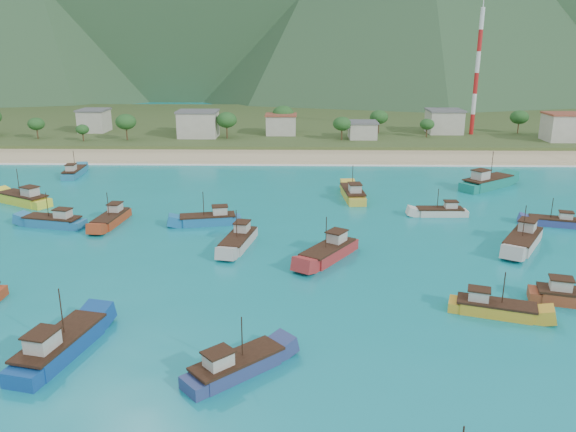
{
  "coord_description": "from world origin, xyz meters",
  "views": [
    {
      "loc": [
        1.22,
        -61.7,
        27.37
      ],
      "look_at": [
        -0.41,
        18.0,
        3.0
      ],
      "focal_mm": 35.0,
      "sensor_mm": 36.0,
      "label": 1
    }
  ],
  "objects_px": {
    "boat_8": "(441,213)",
    "boat_11": "(329,253)",
    "boat_25": "(487,183)",
    "boat_27": "(353,194)",
    "boat_20": "(24,200)",
    "boat_9": "(111,220)",
    "boat_12": "(576,299)",
    "boat_16": "(209,220)",
    "boat_3": "(60,347)",
    "boat_24": "(236,367)",
    "boat_30": "(54,222)",
    "boat_4": "(494,309)",
    "boat_21": "(74,173)",
    "boat_5": "(554,223)",
    "boat_15": "(239,241)",
    "boat_19": "(523,241)",
    "radio_tower": "(477,73)"
  },
  "relations": [
    {
      "from": "boat_8",
      "to": "boat_11",
      "type": "xyz_separation_m",
      "value": [
        -19.69,
        -20.02,
        0.25
      ]
    },
    {
      "from": "boat_25",
      "to": "boat_27",
      "type": "height_order",
      "value": "boat_25"
    },
    {
      "from": "boat_20",
      "to": "boat_27",
      "type": "distance_m",
      "value": 59.53
    },
    {
      "from": "boat_20",
      "to": "boat_11",
      "type": "bearing_deg",
      "value": -86.34
    },
    {
      "from": "boat_8",
      "to": "boat_27",
      "type": "xyz_separation_m",
      "value": [
        -13.75,
        10.59,
        0.27
      ]
    },
    {
      "from": "boat_9",
      "to": "boat_25",
      "type": "bearing_deg",
      "value": -154.14
    },
    {
      "from": "boat_12",
      "to": "boat_16",
      "type": "height_order",
      "value": "boat_16"
    },
    {
      "from": "boat_3",
      "to": "boat_27",
      "type": "distance_m",
      "value": 64.17
    },
    {
      "from": "boat_24",
      "to": "boat_30",
      "type": "relative_size",
      "value": 0.87
    },
    {
      "from": "boat_4",
      "to": "boat_20",
      "type": "relative_size",
      "value": 0.81
    },
    {
      "from": "boat_12",
      "to": "boat_21",
      "type": "relative_size",
      "value": 1.01
    },
    {
      "from": "boat_5",
      "to": "boat_11",
      "type": "height_order",
      "value": "boat_11"
    },
    {
      "from": "boat_15",
      "to": "boat_24",
      "type": "xyz_separation_m",
      "value": [
        3.15,
        -32.33,
        -0.06
      ]
    },
    {
      "from": "boat_27",
      "to": "boat_24",
      "type": "bearing_deg",
      "value": -109.05
    },
    {
      "from": "boat_20",
      "to": "boat_9",
      "type": "bearing_deg",
      "value": -90.52
    },
    {
      "from": "boat_12",
      "to": "boat_30",
      "type": "height_order",
      "value": "boat_30"
    },
    {
      "from": "boat_8",
      "to": "boat_27",
      "type": "height_order",
      "value": "boat_27"
    },
    {
      "from": "boat_9",
      "to": "boat_30",
      "type": "relative_size",
      "value": 0.96
    },
    {
      "from": "boat_15",
      "to": "boat_30",
      "type": "bearing_deg",
      "value": -4.61
    },
    {
      "from": "boat_16",
      "to": "boat_3",
      "type": "bearing_deg",
      "value": 157.66
    },
    {
      "from": "boat_8",
      "to": "boat_24",
      "type": "distance_m",
      "value": 55.99
    },
    {
      "from": "boat_12",
      "to": "boat_15",
      "type": "relative_size",
      "value": 0.96
    },
    {
      "from": "boat_9",
      "to": "boat_30",
      "type": "bearing_deg",
      "value": 16.53
    },
    {
      "from": "boat_27",
      "to": "boat_5",
      "type": "bearing_deg",
      "value": -31.58
    },
    {
      "from": "boat_8",
      "to": "boat_12",
      "type": "bearing_deg",
      "value": -169.15
    },
    {
      "from": "boat_5",
      "to": "boat_8",
      "type": "bearing_deg",
      "value": 90.15
    },
    {
      "from": "boat_15",
      "to": "boat_19",
      "type": "relative_size",
      "value": 0.92
    },
    {
      "from": "boat_11",
      "to": "boat_19",
      "type": "distance_m",
      "value": 28.07
    },
    {
      "from": "boat_15",
      "to": "boat_24",
      "type": "distance_m",
      "value": 32.48
    },
    {
      "from": "radio_tower",
      "to": "boat_20",
      "type": "xyz_separation_m",
      "value": [
        -101.03,
        -73.78,
        -18.74
      ]
    },
    {
      "from": "boat_19",
      "to": "boat_21",
      "type": "relative_size",
      "value": 1.15
    },
    {
      "from": "boat_19",
      "to": "boat_30",
      "type": "distance_m",
      "value": 70.64
    },
    {
      "from": "boat_4",
      "to": "boat_5",
      "type": "xyz_separation_m",
      "value": [
        19.68,
        30.97,
        -0.09
      ]
    },
    {
      "from": "boat_15",
      "to": "boat_21",
      "type": "distance_m",
      "value": 59.73
    },
    {
      "from": "boat_16",
      "to": "boat_27",
      "type": "bearing_deg",
      "value": -68.05
    },
    {
      "from": "boat_3",
      "to": "boat_15",
      "type": "bearing_deg",
      "value": 78.51
    },
    {
      "from": "boat_5",
      "to": "boat_9",
      "type": "xyz_separation_m",
      "value": [
        -70.32,
        -0.43,
        0.16
      ]
    },
    {
      "from": "boat_11",
      "to": "radio_tower",
      "type": "bearing_deg",
      "value": -82.41
    },
    {
      "from": "radio_tower",
      "to": "boat_21",
      "type": "bearing_deg",
      "value": -153.14
    },
    {
      "from": "boat_24",
      "to": "boat_19",
      "type": "bearing_deg",
      "value": 89.49
    },
    {
      "from": "boat_8",
      "to": "boat_19",
      "type": "height_order",
      "value": "boat_19"
    },
    {
      "from": "boat_16",
      "to": "boat_24",
      "type": "height_order",
      "value": "boat_16"
    },
    {
      "from": "boat_21",
      "to": "boat_24",
      "type": "distance_m",
      "value": 87.84
    },
    {
      "from": "radio_tower",
      "to": "boat_20",
      "type": "relative_size",
      "value": 3.1
    },
    {
      "from": "boat_20",
      "to": "boat_19",
      "type": "bearing_deg",
      "value": -74.97
    },
    {
      "from": "radio_tower",
      "to": "boat_27",
      "type": "relative_size",
      "value": 3.2
    },
    {
      "from": "boat_15",
      "to": "boat_16",
      "type": "xyz_separation_m",
      "value": [
        -5.79,
        10.02,
        -0.03
      ]
    },
    {
      "from": "radio_tower",
      "to": "boat_16",
      "type": "bearing_deg",
      "value": -127.86
    },
    {
      "from": "boat_3",
      "to": "boat_24",
      "type": "bearing_deg",
      "value": 3.44
    },
    {
      "from": "boat_8",
      "to": "boat_12",
      "type": "distance_m",
      "value": 34.06
    }
  ]
}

